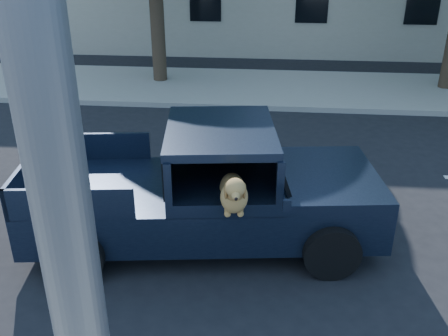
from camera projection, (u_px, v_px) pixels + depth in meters
The scene contains 5 objects.
ground at pixel (290, 270), 7.37m from camera, with size 120.00×120.00×0.00m, color black.
far_sidewalk at pixel (284, 89), 15.61m from camera, with size 60.00×4.00×0.15m, color gray.
lane_stripes at pixel (384, 175), 10.25m from camera, with size 21.60×0.14×0.01m, color silver, non-canonical shape.
pickup_truck at pixel (199, 204), 7.86m from camera, with size 5.59×2.97×1.92m.
utility_pole at pixel (37, 54), 1.85m from camera, with size 0.26×0.29×8.26m.
Camera 1 is at (-0.39, -6.07, 4.54)m, focal length 40.00 mm.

